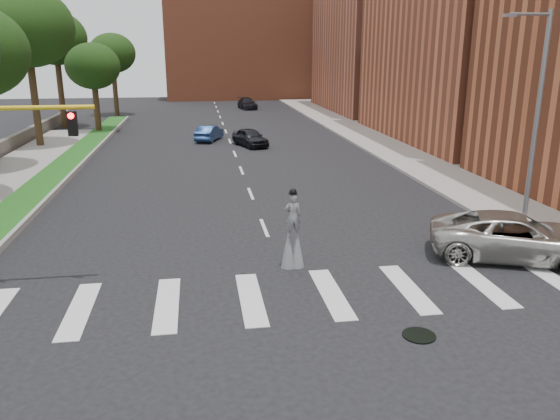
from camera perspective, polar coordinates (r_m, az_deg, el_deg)
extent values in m
plane|color=black|center=(16.55, 1.81, -10.44)|extent=(160.00, 160.00, 0.00)
cube|color=#195217|center=(36.37, -22.45, 3.45)|extent=(2.00, 60.00, 0.25)
cube|color=gray|center=(36.13, -20.84, 3.57)|extent=(0.20, 60.00, 0.28)
cube|color=gray|center=(42.99, 12.30, 6.09)|extent=(5.00, 90.00, 0.18)
cylinder|color=black|center=(15.65, 14.32, -12.58)|extent=(0.90, 0.90, 0.04)
cube|color=#AB583F|center=(72.90, 11.77, 18.00)|extent=(16.00, 22.00, 20.00)
cube|color=#B25738|center=(92.95, -3.42, 17.25)|extent=(26.00, 14.00, 18.00)
cylinder|color=slate|center=(24.87, 25.19, 7.97)|extent=(0.20, 0.20, 9.00)
cylinder|color=slate|center=(24.30, 24.82, 18.09)|extent=(1.80, 0.12, 0.12)
cube|color=slate|center=(23.83, 22.89, 18.24)|extent=(0.50, 0.18, 0.12)
cylinder|color=gold|center=(18.50, -26.86, 9.47)|extent=(5.20, 0.14, 0.14)
cube|color=black|center=(18.06, -20.87, 8.42)|extent=(0.28, 0.18, 0.75)
cylinder|color=#FF0C0C|center=(17.93, -21.02, 9.17)|extent=(0.18, 0.06, 0.18)
cylinder|color=#352515|center=(19.49, 1.79, -4.40)|extent=(0.07, 0.07, 1.12)
cylinder|color=#352515|center=(19.43, 0.86, -4.45)|extent=(0.07, 0.07, 1.12)
cone|color=slate|center=(19.44, 1.79, -4.01)|extent=(0.52, 0.52, 1.40)
cone|color=slate|center=(19.38, 0.86, -4.06)|extent=(0.52, 0.52, 1.40)
imported|color=slate|center=(19.02, 1.35, -0.61)|extent=(0.58, 0.39, 1.59)
sphere|color=black|center=(18.79, 1.37, 1.89)|extent=(0.26, 0.26, 0.26)
cylinder|color=black|center=(18.80, 1.37, 1.74)|extent=(0.34, 0.34, 0.02)
cube|color=yellow|center=(19.03, 1.29, 0.77)|extent=(0.22, 0.05, 0.10)
imported|color=#B0AEA7|center=(21.97, 23.37, -2.57)|extent=(6.69, 4.79, 1.69)
imported|color=black|center=(44.46, -3.13, 7.58)|extent=(3.02, 4.54, 1.44)
imported|color=navy|center=(47.54, -7.40, 7.97)|extent=(2.65, 4.23, 1.32)
imported|color=black|center=(73.87, -3.44, 11.05)|extent=(2.57, 5.02, 1.40)
cylinder|color=#352515|center=(47.62, -24.23, 10.41)|extent=(0.56, 0.56, 7.41)
ellipsoid|color=black|center=(47.50, -25.03, 16.97)|extent=(7.10, 7.10, 6.04)
cylinder|color=#352515|center=(58.92, -21.92, 11.39)|extent=(0.56, 0.56, 7.12)
ellipsoid|color=black|center=(58.80, -22.46, 16.28)|extent=(5.97, 5.97, 5.08)
cylinder|color=#352515|center=(54.50, -18.61, 10.20)|extent=(0.56, 0.56, 4.87)
ellipsoid|color=black|center=(54.28, -18.97, 14.04)|extent=(4.92, 4.92, 4.18)
cylinder|color=#352515|center=(68.81, -16.84, 11.86)|extent=(0.56, 0.56, 5.83)
ellipsoid|color=black|center=(68.66, -17.14, 15.39)|extent=(5.35, 5.35, 4.55)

